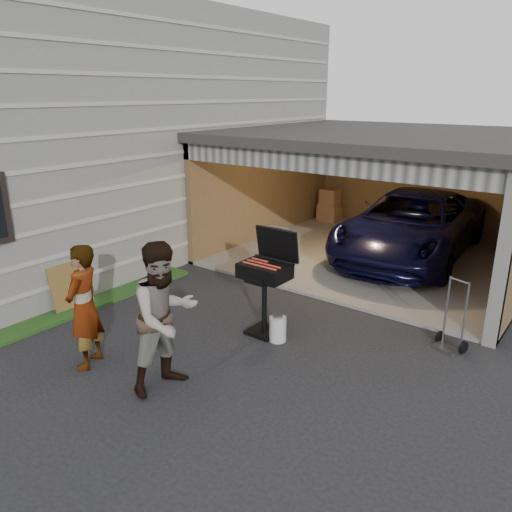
# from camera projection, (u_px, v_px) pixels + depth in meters

# --- Properties ---
(ground) EXTENTS (80.00, 80.00, 0.00)m
(ground) POSITION_uv_depth(u_px,v_px,m) (141.00, 361.00, 7.22)
(ground) COLOR black
(ground) RESTS_ON ground
(house) EXTENTS (7.00, 11.00, 5.50)m
(house) POSITION_uv_depth(u_px,v_px,m) (100.00, 131.00, 12.83)
(house) COLOR #474744
(house) RESTS_ON ground
(garage) EXTENTS (6.80, 6.30, 2.90)m
(garage) POSITION_uv_depth(u_px,v_px,m) (390.00, 177.00, 11.33)
(garage) COLOR #605E59
(garage) RESTS_ON ground
(minivan) EXTENTS (2.85, 5.49, 1.48)m
(minivan) POSITION_uv_depth(u_px,v_px,m) (411.00, 228.00, 11.44)
(minivan) COLOR black
(minivan) RESTS_ON ground
(woman) EXTENTS (0.66, 0.77, 1.78)m
(woman) POSITION_uv_depth(u_px,v_px,m) (84.00, 307.00, 6.85)
(woman) COLOR #ABB9D7
(woman) RESTS_ON ground
(man) EXTENTS (0.88, 1.06, 1.99)m
(man) POSITION_uv_depth(u_px,v_px,m) (165.00, 317.00, 6.29)
(man) COLOR #42291A
(man) RESTS_ON ground
(bbq_grill) EXTENTS (0.75, 0.66, 1.68)m
(bbq_grill) POSITION_uv_depth(u_px,v_px,m) (266.00, 274.00, 7.77)
(bbq_grill) COLOR black
(bbq_grill) RESTS_ON ground
(propane_tank) EXTENTS (0.30, 0.30, 0.40)m
(propane_tank) POSITION_uv_depth(u_px,v_px,m) (278.00, 329.00, 7.74)
(propane_tank) COLOR silver
(propane_tank) RESTS_ON ground
(plywood_panel) EXTENTS (0.21, 0.76, 0.84)m
(plywood_panel) POSITION_uv_depth(u_px,v_px,m) (71.00, 286.00, 8.83)
(plywood_panel) COLOR brown
(plywood_panel) RESTS_ON ground
(hand_truck) EXTENTS (0.50, 0.45, 1.12)m
(hand_truck) POSITION_uv_depth(u_px,v_px,m) (450.00, 336.00, 7.49)
(hand_truck) COLOR slate
(hand_truck) RESTS_ON ground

